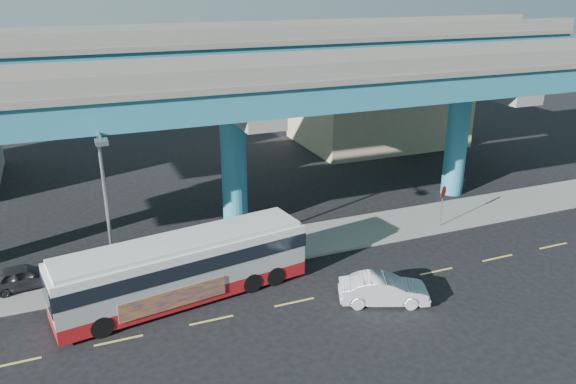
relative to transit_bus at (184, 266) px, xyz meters
name	(u,v)px	position (x,y,z in m)	size (l,w,h in m)	color
ground	(292,299)	(4.64, -2.03, -1.68)	(120.00, 120.00, 0.00)	black
sidewalk	(255,250)	(4.64, 3.47, -1.61)	(70.00, 4.00, 0.15)	gray
lane_markings	(294,302)	(4.64, -2.33, -1.68)	(58.00, 0.12, 0.01)	#D8C64C
viaduct	(230,77)	(4.64, 7.08, 7.46)	(52.00, 12.40, 11.70)	#236E88
building_beige	(378,105)	(22.64, 20.95, 1.83)	(14.00, 10.23, 7.00)	tan
transit_bus	(184,266)	(0.00, 0.00, 0.00)	(12.19, 4.43, 3.07)	maroon
sedan	(384,290)	(8.50, -3.89, -1.00)	(4.39, 2.90, 1.37)	#B3B3B8
parked_car	(23,277)	(-7.10, 3.65, -0.94)	(3.57, 1.74, 1.18)	#28292D
street_lamp	(105,190)	(-2.98, 1.40, 3.75)	(0.50, 2.64, 8.17)	gray
stop_sign	(443,197)	(16.13, 2.15, 0.35)	(0.69, 0.42, 2.60)	gray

